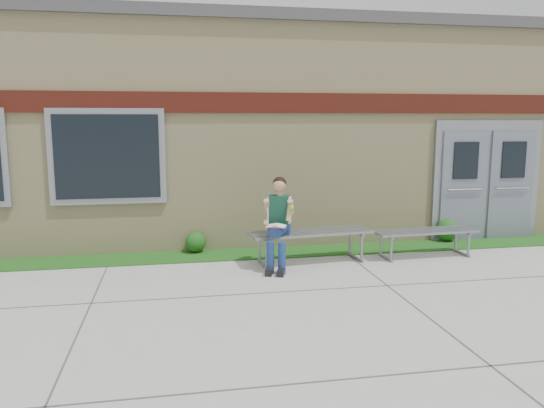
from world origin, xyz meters
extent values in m
plane|color=#9E9E99|center=(0.00, 0.00, 0.00)|extent=(80.00, 80.00, 0.00)
cube|color=#1A4913|center=(0.00, 2.60, 0.01)|extent=(16.00, 0.80, 0.02)
cube|color=beige|center=(0.00, 6.00, 2.00)|extent=(16.00, 6.00, 4.00)
cube|color=#3F3F42|center=(0.00, 6.00, 4.10)|extent=(16.20, 6.20, 0.20)
cube|color=maroon|center=(0.00, 2.97, 2.60)|extent=(16.00, 0.06, 0.35)
cube|color=gray|center=(-3.00, 2.96, 1.70)|extent=(1.90, 0.08, 1.60)
cube|color=black|center=(-3.00, 2.92, 1.70)|extent=(1.70, 0.04, 1.40)
cube|color=gray|center=(4.00, 2.96, 1.15)|extent=(2.20, 0.08, 2.30)
cube|color=slate|center=(3.50, 2.91, 1.05)|extent=(0.92, 0.06, 2.10)
cube|color=slate|center=(4.50, 2.91, 1.05)|extent=(0.92, 0.06, 2.10)
cube|color=gray|center=(0.25, 1.90, 0.50)|extent=(2.05, 0.75, 0.04)
cube|color=gray|center=(-0.56, 1.90, 0.23)|extent=(0.10, 0.56, 0.46)
cube|color=gray|center=(1.05, 1.90, 0.23)|extent=(0.10, 0.56, 0.46)
cube|color=gray|center=(2.25, 1.90, 0.44)|extent=(1.80, 0.57, 0.03)
cube|color=gray|center=(1.54, 1.90, 0.20)|extent=(0.06, 0.50, 0.40)
cube|color=gray|center=(2.96, 1.90, 0.20)|extent=(0.06, 0.50, 0.40)
cube|color=navy|center=(-0.28, 1.84, 0.60)|extent=(0.40, 0.34, 0.16)
cube|color=#0D3228|center=(-0.29, 1.83, 0.91)|extent=(0.36, 0.29, 0.45)
sphere|color=tan|center=(-0.29, 1.82, 1.30)|extent=(0.26, 0.26, 0.21)
sphere|color=black|center=(-0.29, 1.84, 1.32)|extent=(0.28, 0.28, 0.22)
cylinder|color=navy|center=(-0.45, 1.63, 0.62)|extent=(0.28, 0.44, 0.15)
cylinder|color=navy|center=(-0.29, 1.57, 0.62)|extent=(0.28, 0.44, 0.15)
cylinder|color=navy|center=(-0.52, 1.40, 0.25)|extent=(0.12, 0.12, 0.49)
cylinder|color=navy|center=(-0.35, 1.34, 0.25)|extent=(0.12, 0.12, 0.49)
cube|color=black|center=(-0.54, 1.34, 0.05)|extent=(0.18, 0.27, 0.10)
cube|color=black|center=(-0.37, 1.28, 0.05)|extent=(0.18, 0.27, 0.10)
cylinder|color=tan|center=(-0.49, 1.83, 0.97)|extent=(0.16, 0.24, 0.26)
cylinder|color=tan|center=(-0.13, 1.71, 0.97)|extent=(0.16, 0.24, 0.26)
cube|color=white|center=(-0.41, 1.49, 0.72)|extent=(0.36, 0.31, 0.01)
cube|color=#DF5383|center=(-0.41, 1.49, 0.71)|extent=(0.36, 0.32, 0.01)
sphere|color=#68B831|center=(-0.15, 1.57, 0.98)|extent=(0.08, 0.08, 0.08)
sphere|color=#1A4913|center=(-1.58, 2.85, 0.20)|extent=(0.36, 0.36, 0.36)
sphere|color=#1A4913|center=(3.17, 2.85, 0.23)|extent=(0.41, 0.41, 0.41)
camera|label=1|loc=(-1.91, -6.27, 2.32)|focal=35.00mm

